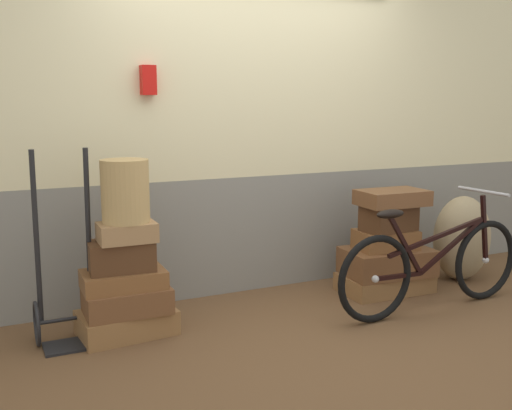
{
  "coord_description": "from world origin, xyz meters",
  "views": [
    {
      "loc": [
        -1.92,
        -3.34,
        1.47
      ],
      "look_at": [
        -0.26,
        0.16,
        0.8
      ],
      "focal_mm": 41.58,
      "sensor_mm": 36.0,
      "label": 1
    }
  ],
  "objects_px": {
    "suitcase_1": "(127,300)",
    "suitcase_7": "(386,240)",
    "suitcase_2": "(123,279)",
    "suitcase_8": "(389,218)",
    "suitcase_4": "(127,232)",
    "bicycle": "(433,265)",
    "wicker_basket": "(125,191)",
    "suitcase_0": "(127,322)",
    "luggage_trolley": "(67,298)",
    "suitcase_9": "(392,198)",
    "suitcase_5": "(385,282)",
    "suitcase_6": "(387,261)",
    "suitcase_3": "(121,256)",
    "burlap_sack": "(462,238)"
  },
  "relations": [
    {
      "from": "suitcase_4",
      "to": "luggage_trolley",
      "type": "relative_size",
      "value": 0.29
    },
    {
      "from": "suitcase_3",
      "to": "suitcase_5",
      "type": "bearing_deg",
      "value": 4.73
    },
    {
      "from": "suitcase_0",
      "to": "suitcase_4",
      "type": "xyz_separation_m",
      "value": [
        0.02,
        -0.03,
        0.6
      ]
    },
    {
      "from": "suitcase_6",
      "to": "burlap_sack",
      "type": "relative_size",
      "value": 0.95
    },
    {
      "from": "suitcase_0",
      "to": "suitcase_2",
      "type": "height_order",
      "value": "suitcase_2"
    },
    {
      "from": "suitcase_2",
      "to": "suitcase_7",
      "type": "relative_size",
      "value": 1.13
    },
    {
      "from": "suitcase_7",
      "to": "wicker_basket",
      "type": "relative_size",
      "value": 1.16
    },
    {
      "from": "suitcase_2",
      "to": "suitcase_9",
      "type": "height_order",
      "value": "suitcase_9"
    },
    {
      "from": "suitcase_5",
      "to": "wicker_basket",
      "type": "distance_m",
      "value": 2.2
    },
    {
      "from": "suitcase_0",
      "to": "suitcase_8",
      "type": "height_order",
      "value": "suitcase_8"
    },
    {
      "from": "suitcase_4",
      "to": "luggage_trolley",
      "type": "xyz_separation_m",
      "value": [
        -0.37,
        0.08,
        -0.39
      ]
    },
    {
      "from": "suitcase_3",
      "to": "wicker_basket",
      "type": "xyz_separation_m",
      "value": [
        0.04,
        -0.01,
        0.41
      ]
    },
    {
      "from": "suitcase_8",
      "to": "luggage_trolley",
      "type": "height_order",
      "value": "luggage_trolley"
    },
    {
      "from": "suitcase_2",
      "to": "suitcase_3",
      "type": "relative_size",
      "value": 1.28
    },
    {
      "from": "suitcase_9",
      "to": "bicycle",
      "type": "height_order",
      "value": "bicycle"
    },
    {
      "from": "suitcase_6",
      "to": "suitcase_9",
      "type": "xyz_separation_m",
      "value": [
        -0.0,
        -0.04,
        0.51
      ]
    },
    {
      "from": "suitcase_6",
      "to": "suitcase_9",
      "type": "distance_m",
      "value": 0.51
    },
    {
      "from": "bicycle",
      "to": "suitcase_0",
      "type": "bearing_deg",
      "value": 166.89
    },
    {
      "from": "suitcase_1",
      "to": "wicker_basket",
      "type": "xyz_separation_m",
      "value": [
        0.02,
        0.01,
        0.69
      ]
    },
    {
      "from": "suitcase_3",
      "to": "suitcase_4",
      "type": "bearing_deg",
      "value": -40.92
    },
    {
      "from": "suitcase_9",
      "to": "luggage_trolley",
      "type": "height_order",
      "value": "luggage_trolley"
    },
    {
      "from": "suitcase_2",
      "to": "suitcase_8",
      "type": "height_order",
      "value": "suitcase_8"
    },
    {
      "from": "suitcase_6",
      "to": "luggage_trolley",
      "type": "distance_m",
      "value": 2.4
    },
    {
      "from": "suitcase_3",
      "to": "suitcase_5",
      "type": "distance_m",
      "value": 2.11
    },
    {
      "from": "suitcase_5",
      "to": "burlap_sack",
      "type": "distance_m",
      "value": 0.82
    },
    {
      "from": "suitcase_1",
      "to": "luggage_trolley",
      "type": "bearing_deg",
      "value": 170.41
    },
    {
      "from": "suitcase_1",
      "to": "suitcase_7",
      "type": "bearing_deg",
      "value": 1.59
    },
    {
      "from": "suitcase_9",
      "to": "suitcase_5",
      "type": "bearing_deg",
      "value": 97.53
    },
    {
      "from": "suitcase_8",
      "to": "bicycle",
      "type": "relative_size",
      "value": 0.25
    },
    {
      "from": "suitcase_0",
      "to": "suitcase_1",
      "type": "bearing_deg",
      "value": -90.46
    },
    {
      "from": "luggage_trolley",
      "to": "burlap_sack",
      "type": "xyz_separation_m",
      "value": [
        3.16,
        -0.05,
        0.07
      ]
    },
    {
      "from": "suitcase_5",
      "to": "suitcase_1",
      "type": "bearing_deg",
      "value": -177.49
    },
    {
      "from": "suitcase_3",
      "to": "wicker_basket",
      "type": "distance_m",
      "value": 0.41
    },
    {
      "from": "suitcase_3",
      "to": "suitcase_6",
      "type": "distance_m",
      "value": 2.09
    },
    {
      "from": "suitcase_1",
      "to": "suitcase_6",
      "type": "distance_m",
      "value": 2.05
    },
    {
      "from": "suitcase_2",
      "to": "luggage_trolley",
      "type": "distance_m",
      "value": 0.36
    },
    {
      "from": "suitcase_3",
      "to": "wicker_basket",
      "type": "relative_size",
      "value": 1.02
    },
    {
      "from": "suitcase_4",
      "to": "bicycle",
      "type": "xyz_separation_m",
      "value": [
        2.06,
        -0.45,
        -0.35
      ]
    },
    {
      "from": "suitcase_5",
      "to": "burlap_sack",
      "type": "bearing_deg",
      "value": 0.57
    },
    {
      "from": "suitcase_3",
      "to": "suitcase_9",
      "type": "distance_m",
      "value": 2.08
    },
    {
      "from": "suitcase_8",
      "to": "burlap_sack",
      "type": "relative_size",
      "value": 0.58
    },
    {
      "from": "suitcase_7",
      "to": "suitcase_5",
      "type": "bearing_deg",
      "value": 33.85
    },
    {
      "from": "suitcase_8",
      "to": "bicycle",
      "type": "height_order",
      "value": "bicycle"
    },
    {
      "from": "suitcase_0",
      "to": "suitcase_3",
      "type": "xyz_separation_m",
      "value": [
        -0.02,
        0.0,
        0.44
      ]
    },
    {
      "from": "suitcase_1",
      "to": "suitcase_4",
      "type": "bearing_deg",
      "value": -36.19
    },
    {
      "from": "suitcase_3",
      "to": "suitcase_7",
      "type": "relative_size",
      "value": 0.88
    },
    {
      "from": "suitcase_6",
      "to": "burlap_sack",
      "type": "bearing_deg",
      "value": 5.42
    },
    {
      "from": "suitcase_7",
      "to": "wicker_basket",
      "type": "bearing_deg",
      "value": -173.37
    },
    {
      "from": "suitcase_2",
      "to": "suitcase_7",
      "type": "bearing_deg",
      "value": 1.77
    },
    {
      "from": "suitcase_6",
      "to": "suitcase_8",
      "type": "xyz_separation_m",
      "value": [
        -0.01,
        -0.02,
        0.35
      ]
    }
  ]
}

